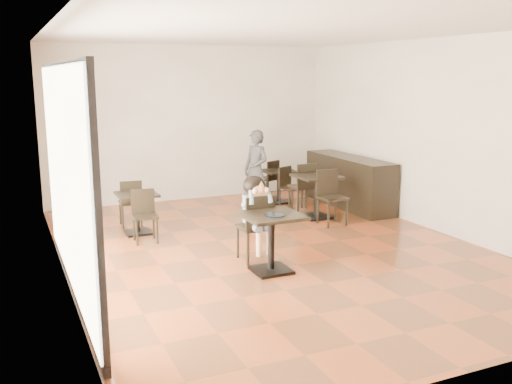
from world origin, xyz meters
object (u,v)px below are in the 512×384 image
cafe_table_back (279,187)px  chair_mid_a (302,187)px  child (255,219)px  cafe_table_left (137,213)px  child_chair (255,227)px  chair_left_b (145,217)px  cafe_table_mid (317,197)px  chair_left_a (130,203)px  chair_back_b (291,188)px  chair_back_a (267,179)px  adult_patron (256,170)px  chair_mid_b (332,198)px  child_table (271,243)px

cafe_table_back → chair_mid_a: (0.07, -0.87, 0.14)m
child → cafe_table_left: (-1.21, 2.06, -0.26)m
child_chair → chair_left_b: 1.94m
child → cafe_table_mid: size_ratio=1.52×
cafe_table_left → chair_left_a: bearing=90.0°
child → chair_back_b: bearing=53.4°
child_chair → cafe_table_mid: child_chair is taller
child → chair_back_a: bearing=62.3°
chair_back_a → chair_mid_a: bearing=69.3°
adult_patron → chair_back_a: adult_patron is taller
adult_patron → chair_mid_b: adult_patron is taller
child → child_chair: bearing=0.0°
child → chair_back_a: 4.23m
chair_mid_a → chair_back_a: 1.42m
child_chair → chair_back_b: (1.96, 2.65, -0.07)m
chair_left_b → chair_back_b: size_ratio=1.01×
cafe_table_left → chair_back_b: (3.18, 0.59, 0.07)m
adult_patron → chair_mid_b: 1.84m
child_table → chair_mid_a: bearing=54.7°
chair_left_b → cafe_table_left: bearing=93.6°
chair_mid_a → cafe_table_left: bearing=5.1°
chair_back_b → cafe_table_left: bearing=166.8°
child_table → chair_mid_b: bearing=41.1°
cafe_table_mid → adult_patron: bearing=123.0°
cafe_table_left → chair_back_b: size_ratio=0.84×
chair_left_a → chair_back_a: bearing=-156.7°
chair_mid_b → chair_left_b: (-3.25, 0.28, -0.07)m
child_table → child: bearing=90.0°
child_table → child_chair: (0.00, 0.55, 0.08)m
child_chair → chair_back_a: child_chair is taller
chair_back_a → chair_back_b: same height
adult_patron → cafe_table_back: 0.84m
chair_mid_a → chair_back_b: size_ratio=1.17×
adult_patron → chair_back_a: (0.65, 0.85, -0.37)m
chair_back_a → child: bearing=38.6°
child → cafe_table_left: child is taller
chair_left_a → chair_back_a: (3.18, 1.14, -0.00)m
chair_mid_b → chair_left_a: (-3.25, 1.38, -0.07)m
chair_mid_a → adult_patron: bearing=-37.8°
child → cafe_table_back: size_ratio=1.78×
child_table → chair_left_b: chair_left_b is taller
chair_left_b → child: bearing=-47.5°
cafe_table_mid → chair_left_a: bearing=165.7°
cafe_table_mid → cafe_table_back: (-0.07, 1.42, -0.06)m
chair_left_a → chair_back_b: bearing=-175.7°
child → chair_back_b: child is taller
child_table → cafe_table_back: bearing=62.3°
child_table → chair_left_a: 3.38m
adult_patron → chair_back_b: (0.65, -0.25, -0.37)m
child → chair_back_a: child is taller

